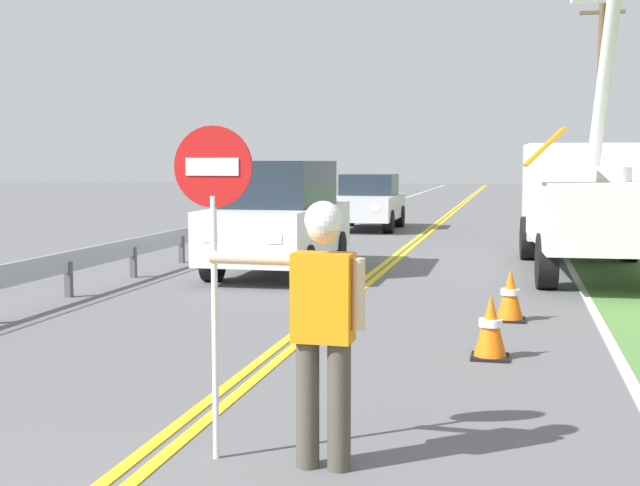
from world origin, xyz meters
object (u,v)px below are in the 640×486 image
at_px(traffic_cone_mid, 510,295).
at_px(stop_sign_paddle, 214,217).
at_px(utility_bucket_truck, 592,196).
at_px(oncoming_suv_nearest, 279,216).
at_px(flagger_worker, 322,317).
at_px(traffic_cone_lead, 491,327).
at_px(oncoming_sedan_second, 368,202).
at_px(utility_pole_mid, 600,101).

bearing_deg(traffic_cone_mid, stop_sign_paddle, -109.02).
distance_m(utility_bucket_truck, oncoming_suv_nearest, 5.95).
relative_size(utility_bucket_truck, oncoming_suv_nearest, 1.50).
xyz_separation_m(flagger_worker, stop_sign_paddle, (-0.77, 0.03, 0.66)).
xyz_separation_m(utility_bucket_truck, traffic_cone_mid, (-1.46, -5.59, -1.09)).
xyz_separation_m(traffic_cone_lead, traffic_cone_mid, (0.19, 2.24, 0.00)).
height_order(stop_sign_paddle, oncoming_suv_nearest, stop_sign_paddle).
distance_m(stop_sign_paddle, oncoming_suv_nearest, 10.10).
bearing_deg(traffic_cone_mid, oncoming_suv_nearest, 136.61).
height_order(oncoming_suv_nearest, traffic_cone_mid, oncoming_suv_nearest).
relative_size(flagger_worker, traffic_cone_mid, 2.61).
xyz_separation_m(stop_sign_paddle, traffic_cone_lead, (1.80, 3.54, -1.37)).
relative_size(oncoming_sedan_second, utility_pole_mid, 0.47).
height_order(oncoming_sedan_second, traffic_cone_mid, oncoming_sedan_second).
relative_size(flagger_worker, utility_bucket_truck, 0.26).
distance_m(utility_bucket_truck, oncoming_sedan_second, 10.71).
height_order(flagger_worker, stop_sign_paddle, stop_sign_paddle).
distance_m(oncoming_suv_nearest, traffic_cone_lead, 7.53).
bearing_deg(utility_bucket_truck, traffic_cone_mid, -104.67).
bearing_deg(flagger_worker, utility_pole_mid, 81.68).
xyz_separation_m(flagger_worker, traffic_cone_mid, (1.22, 5.80, -0.71)).
bearing_deg(traffic_cone_lead, traffic_cone_mid, 85.09).
relative_size(flagger_worker, oncoming_sedan_second, 0.44).
bearing_deg(oncoming_suv_nearest, utility_bucket_truck, 15.08).
distance_m(oncoming_suv_nearest, oncoming_sedan_second, 10.51).
distance_m(traffic_cone_lead, traffic_cone_mid, 2.25).
height_order(utility_bucket_truck, traffic_cone_mid, utility_bucket_truck).
relative_size(flagger_worker, traffic_cone_lead, 2.61).
bearing_deg(stop_sign_paddle, traffic_cone_lead, 63.03).
relative_size(oncoming_suv_nearest, traffic_cone_lead, 6.60).
bearing_deg(utility_bucket_truck, flagger_worker, -103.27).
xyz_separation_m(flagger_worker, oncoming_suv_nearest, (-3.05, 9.84, 0.01)).
distance_m(stop_sign_paddle, utility_bucket_truck, 11.88).
bearing_deg(utility_pole_mid, stop_sign_paddle, -99.68).
xyz_separation_m(stop_sign_paddle, oncoming_sedan_second, (-2.37, 20.33, -0.88)).
xyz_separation_m(oncoming_suv_nearest, utility_pole_mid, (7.68, 21.80, 3.52)).
bearing_deg(flagger_worker, utility_bucket_truck, 76.73).
bearing_deg(oncoming_suv_nearest, utility_pole_mid, 70.60).
height_order(utility_bucket_truck, oncoming_sedan_second, utility_bucket_truck).
height_order(utility_pole_mid, traffic_cone_lead, utility_pole_mid).
xyz_separation_m(utility_bucket_truck, oncoming_sedan_second, (-5.83, 8.96, -0.60)).
height_order(flagger_worker, traffic_cone_mid, flagger_worker).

